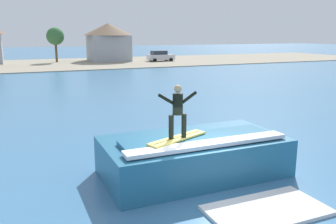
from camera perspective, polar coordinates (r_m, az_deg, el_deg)
name	(u,v)px	position (r m, az deg, el deg)	size (l,w,h in m)	color
ground_plane	(192,189)	(11.30, 3.95, -12.19)	(260.00, 260.00, 0.00)	teal
wave_crest	(194,155)	(12.14, 4.19, -6.96)	(6.08, 3.19, 1.44)	#236388
surfboard	(178,138)	(11.28, 1.58, -4.24)	(2.29, 1.28, 0.06)	#EAD159
surfer	(178,109)	(10.97, 1.57, 0.54)	(1.31, 0.32, 1.69)	black
shoreline_bank	(47,64)	(58.66, -18.84, 7.27)	(120.00, 23.23, 0.10)	gray
car_far_shore	(160,56)	(61.60, -1.25, 8.98)	(4.59, 2.22, 1.86)	silver
house_gabled_white	(108,40)	(63.19, -9.58, 11.32)	(8.48, 8.48, 6.47)	#9EA3AD
tree_short_bushy	(55,37)	(61.82, -17.68, 11.49)	(2.84, 2.84, 5.73)	brown
whitewater_patch	(267,210)	(10.28, 15.61, -14.96)	(3.26, 1.79, 0.10)	silver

